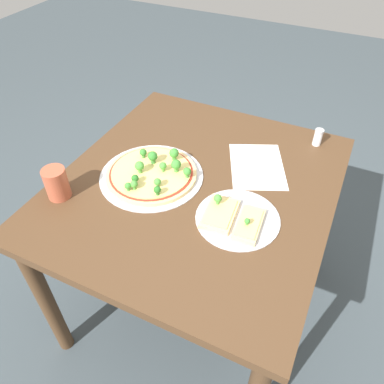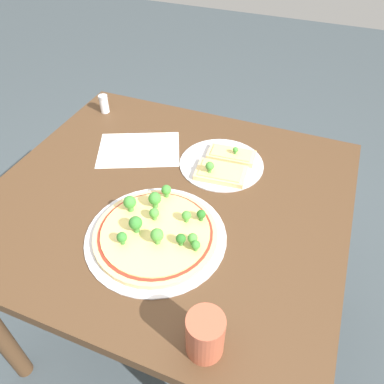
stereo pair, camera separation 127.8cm
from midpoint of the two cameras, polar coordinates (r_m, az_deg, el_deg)
The scene contains 7 objects.
ground_plane at distance 1.71m, azimuth 16.00°, elevation -28.25°, with size 8.00×8.00×0.00m, color #3D474C.
dining_table at distance 1.14m, azimuth 22.38°, elevation -17.03°, with size 1.05×0.95×0.75m.
pizza_tray_whole at distance 1.01m, azimuth 14.97°, elevation -12.86°, with size 0.38×0.38×0.07m.
pizza_tray_slice at distance 1.03m, azimuth 33.83°, elevation -21.44°, with size 0.27×0.27×0.06m.
drinking_cup at distance 0.89m, azimuth -3.71°, elevation -17.23°, with size 0.08×0.08×0.11m, color #AD5138.
condiment_shaker at distance 1.42m, azimuth 39.68°, elevation -3.03°, with size 0.03×0.03×0.07m.
paper_menu at distance 1.21m, azimuth 32.63°, elevation -9.27°, with size 0.27×0.20×0.00m, color white.
Camera 1 is at (-0.92, -0.42, 1.63)m, focal length 35.00 mm.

